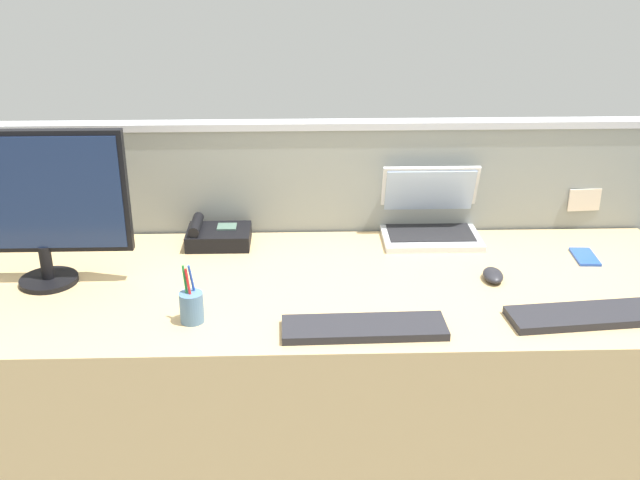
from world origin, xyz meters
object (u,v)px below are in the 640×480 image
at_px(keyboard_spare, 590,315).
at_px(pen_cup, 192,306).
at_px(desktop_monitor, 37,199).
at_px(keyboard_main, 364,328).
at_px(computer_mouse_right_hand, 493,275).
at_px(cell_phone_blue_case, 585,257).
at_px(laptop, 430,218).
at_px(desk_phone, 217,236).

height_order(keyboard_spare, pen_cup, pen_cup).
bearing_deg(desktop_monitor, keyboard_main, -19.60).
bearing_deg(computer_mouse_right_hand, cell_phone_blue_case, 27.05).
bearing_deg(keyboard_main, keyboard_spare, 3.14).
distance_m(laptop, keyboard_spare, 0.70).
height_order(laptop, pen_cup, laptop).
relative_size(desk_phone, computer_mouse_right_hand, 2.11).
xyz_separation_m(laptop, keyboard_spare, (0.34, -0.60, -0.05)).
xyz_separation_m(laptop, cell_phone_blue_case, (0.47, -0.20, -0.06)).
relative_size(desktop_monitor, computer_mouse_right_hand, 5.24).
relative_size(desk_phone, cell_phone_blue_case, 1.60).
height_order(desktop_monitor, cell_phone_blue_case, desktop_monitor).
height_order(laptop, cell_phone_blue_case, laptop).
relative_size(desktop_monitor, laptop, 1.59).
relative_size(desktop_monitor, cell_phone_blue_case, 3.97).
height_order(desktop_monitor, keyboard_main, desktop_monitor).
bearing_deg(laptop, computer_mouse_right_hand, -68.97).
distance_m(keyboard_spare, computer_mouse_right_hand, 0.32).
distance_m(keyboard_spare, pen_cup, 1.09).
bearing_deg(laptop, cell_phone_blue_case, -23.39).
xyz_separation_m(computer_mouse_right_hand, cell_phone_blue_case, (0.34, 0.15, -0.01)).
xyz_separation_m(desktop_monitor, pen_cup, (0.46, -0.26, -0.22)).
distance_m(desktop_monitor, desk_phone, 0.60).
xyz_separation_m(computer_mouse_right_hand, pen_cup, (-0.88, -0.23, 0.03)).
height_order(laptop, desk_phone, laptop).
relative_size(keyboard_main, keyboard_spare, 0.96).
xyz_separation_m(desktop_monitor, cell_phone_blue_case, (1.68, 0.12, -0.26)).
relative_size(laptop, computer_mouse_right_hand, 3.29).
height_order(desktop_monitor, desk_phone, desktop_monitor).
relative_size(desktop_monitor, desk_phone, 2.48).
relative_size(keyboard_main, pen_cup, 2.64).
height_order(desk_phone, keyboard_spare, desk_phone).
xyz_separation_m(keyboard_main, pen_cup, (-0.46, 0.07, 0.03)).
distance_m(desk_phone, pen_cup, 0.53).
xyz_separation_m(laptop, keyboard_main, (-0.28, -0.65, -0.05)).
height_order(desk_phone, pen_cup, pen_cup).
bearing_deg(pen_cup, desktop_monitor, 150.65).
relative_size(desktop_monitor, keyboard_spare, 1.16).
height_order(desk_phone, computer_mouse_right_hand, desk_phone).
bearing_deg(keyboard_main, desktop_monitor, 159.09).
height_order(keyboard_main, cell_phone_blue_case, keyboard_main).
bearing_deg(desk_phone, cell_phone_blue_case, -7.14).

